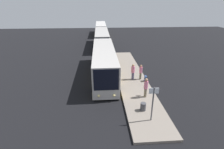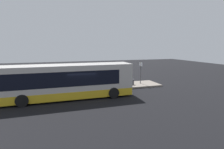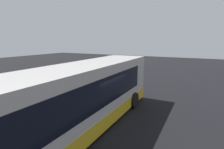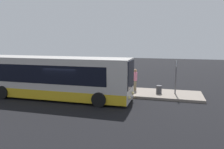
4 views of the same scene
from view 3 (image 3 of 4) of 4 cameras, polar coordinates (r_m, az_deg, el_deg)
The scene contains 9 objects.
ground at distance 9.72m, azimuth -5.37°, elevation -15.19°, with size 80.00×80.00×0.00m, color black.
platform at distance 11.58m, azimuth -18.94°, elevation -10.78°, with size 20.00×3.16×0.20m.
bus_lead at distance 8.28m, azimuth -11.03°, elevation -8.26°, with size 12.12×2.74×3.17m.
passenger_boarding at distance 11.75m, azimuth -16.92°, elevation -4.91°, with size 0.48×0.48×1.76m.
passenger_waiting at distance 12.38m, azimuth -19.63°, elevation -4.43°, with size 0.44×0.44×1.68m.
passenger_with_bags at distance 14.88m, azimuth -7.78°, elevation -1.00°, with size 0.56×0.39×1.83m.
suitcase at distance 13.21m, azimuth -18.97°, elevation -6.21°, with size 0.38×0.22×0.85m.
sign_post at distance 17.35m, azimuth -0.41°, elevation 3.03°, with size 0.10×0.68×2.68m.
trash_bin at distance 16.37m, azimuth -1.56°, elevation -2.23°, with size 0.44×0.44×0.65m.
Camera 3 is at (-7.28, -4.79, 4.30)m, focal length 28.00 mm.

